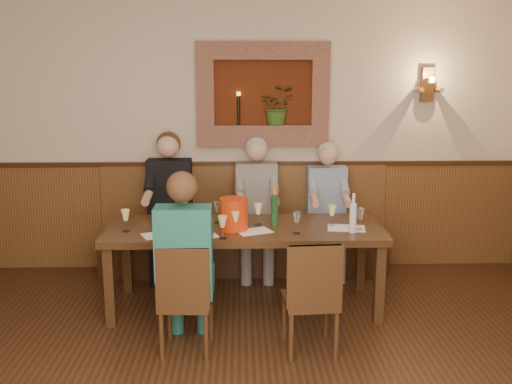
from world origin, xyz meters
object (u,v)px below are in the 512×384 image
person_bench_mid (257,219)px  spittoon_bucket (234,214)px  dining_table (245,235)px  wine_bottle_green_a (275,209)px  person_chair_front (186,277)px  bench (244,241)px  chair_near_left (186,319)px  person_bench_left (169,218)px  water_bottle (353,217)px  person_bench_right (327,221)px  wine_bottle_green_b (179,204)px  chair_near_right (310,319)px

person_bench_mid → spittoon_bucket: bearing=-103.4°
dining_table → spittoon_bucket: bearing=-134.2°
wine_bottle_green_a → dining_table: bearing=-173.6°
person_bench_mid → person_chair_front: 1.72m
person_bench_mid → wine_bottle_green_a: (0.13, -0.81, 0.30)m
bench → chair_near_left: size_ratio=3.46×
dining_table → person_bench_left: size_ratio=1.61×
dining_table → water_bottle: size_ratio=7.10×
chair_near_left → person_chair_front: 0.33m
person_bench_right → wine_bottle_green_b: 1.62m
bench → wine_bottle_green_a: (0.26, -0.91, 0.57)m
chair_near_right → wine_bottle_green_b: bearing=131.8°
spittoon_bucket → wine_bottle_green_b: (-0.50, 0.29, 0.02)m
person_bench_right → wine_bottle_green_a: (-0.59, -0.81, 0.33)m
person_bench_right → dining_table: bearing=-135.6°
chair_near_right → wine_bottle_green_a: (-0.22, 0.87, 0.64)m
person_bench_right → person_chair_front: bearing=-128.9°
chair_near_right → person_bench_mid: 1.75m
person_bench_right → bench: bearing=173.1°
dining_table → chair_near_left: size_ratio=2.77×
dining_table → person_bench_left: bearing=132.5°
person_chair_front → bench: bearing=75.4°
person_bench_left → bench: bearing=8.0°
dining_table → person_bench_mid: bearing=81.3°
wine_bottle_green_b → water_bottle: size_ratio=1.17×
person_bench_right → spittoon_bucket: 1.37m
dining_table → person_bench_left: person_bench_left is taller
bench → wine_bottle_green_a: bearing=-73.9°
chair_near_left → water_bottle: size_ratio=2.56×
water_bottle → wine_bottle_green_a: bearing=160.1°
dining_table → person_bench_right: (0.86, 0.84, -0.11)m
chair_near_right → person_bench_right: bearing=73.3°
chair_near_right → person_bench_left: person_bench_left is taller
bench → wine_bottle_green_b: size_ratio=7.56×
chair_near_left → spittoon_bucket: (0.36, 0.72, 0.64)m
wine_bottle_green_a → person_bench_mid: bearing=99.5°
person_bench_right → water_bottle: person_bench_right is taller
water_bottle → person_bench_mid: bearing=126.9°
person_bench_mid → person_bench_right: size_ratio=1.04×
chair_near_right → person_chair_front: bearing=171.8°
dining_table → bench: size_ratio=0.80×
bench → spittoon_bucket: 1.19m
person_bench_right → spittoon_bucket: size_ratio=4.97×
chair_near_left → person_bench_left: 1.72m
bench → water_bottle: size_ratio=8.87×
chair_near_left → chair_near_right: (0.93, -0.03, 0.01)m
spittoon_bucket → person_bench_mid: bearing=76.6°
chair_near_left → wine_bottle_green_b: wine_bottle_green_b is taller
person_bench_left → water_bottle: bearing=-31.8°
spittoon_bucket → chair_near_right: bearing=-52.2°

